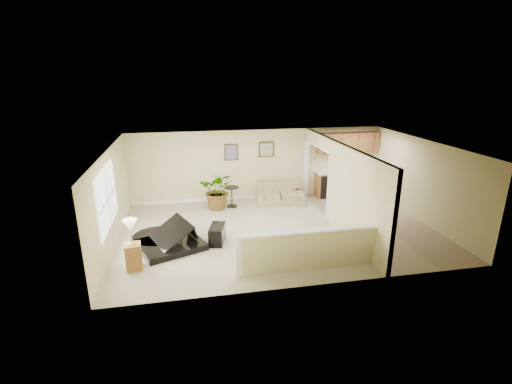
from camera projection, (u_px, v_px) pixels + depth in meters
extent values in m
plane|color=tan|center=(278.00, 230.00, 10.82)|extent=(9.00, 9.00, 0.00)
cube|color=beige|center=(258.00, 165.00, 13.23)|extent=(9.00, 0.04, 2.50)
cube|color=beige|center=(315.00, 232.00, 7.63)|extent=(9.00, 0.04, 2.50)
cube|color=beige|center=(111.00, 199.00, 9.61)|extent=(0.04, 6.00, 2.50)
cube|color=beige|center=(422.00, 181.00, 11.25)|extent=(0.04, 6.00, 2.50)
cube|color=white|center=(279.00, 146.00, 10.05)|extent=(9.00, 6.00, 0.04)
cube|color=tan|center=(377.00, 222.00, 11.39)|extent=(2.70, 6.00, 0.01)
cube|color=beige|center=(357.00, 199.00, 9.64)|extent=(0.12, 3.60, 2.50)
cube|color=beige|center=(319.00, 140.00, 12.09)|extent=(0.12, 2.35, 0.40)
cube|color=beige|center=(309.00, 250.00, 8.55)|extent=(3.30, 0.12, 0.95)
cube|color=white|center=(310.00, 231.00, 8.40)|extent=(3.40, 0.22, 0.05)
cube|color=white|center=(238.00, 256.00, 8.24)|extent=(0.14, 0.14, 1.00)
cube|color=white|center=(107.00, 198.00, 9.09)|extent=(0.05, 2.15, 1.45)
cube|color=#3D2C16|center=(231.00, 152.00, 12.88)|extent=(0.48, 0.03, 0.58)
cube|color=#965F81|center=(231.00, 152.00, 12.86)|extent=(0.40, 0.01, 0.50)
cube|color=#3D2C16|center=(266.00, 149.00, 13.10)|extent=(0.55, 0.03, 0.55)
cube|color=silver|center=(266.00, 149.00, 13.08)|extent=(0.46, 0.01, 0.46)
cube|color=brown|center=(346.00, 183.00, 13.80)|extent=(2.30, 0.60, 0.90)
cube|color=silver|center=(347.00, 171.00, 13.66)|extent=(2.36, 0.65, 0.04)
cube|color=black|center=(326.00, 185.00, 13.66)|extent=(0.60, 0.60, 0.84)
cube|color=brown|center=(348.00, 143.00, 13.45)|extent=(2.30, 0.35, 0.75)
cube|color=black|center=(169.00, 218.00, 9.49)|extent=(1.95, 1.84, 0.32)
cylinder|color=black|center=(163.00, 211.00, 10.02)|extent=(1.34, 1.34, 0.32)
cube|color=white|center=(205.00, 217.00, 9.67)|extent=(0.62, 1.09, 0.02)
cube|color=black|center=(164.00, 206.00, 9.48)|extent=(1.61, 1.61, 0.73)
cube|color=black|center=(217.00, 234.00, 9.97)|extent=(0.53, 0.78, 0.48)
cube|color=tan|center=(280.00, 197.00, 13.03)|extent=(1.71, 1.12, 0.45)
cube|color=tan|center=(278.00, 182.00, 13.22)|extent=(1.61, 0.44, 0.47)
cube|color=tan|center=(261.00, 190.00, 12.81)|extent=(0.32, 0.92, 0.17)
cube|color=tan|center=(300.00, 187.00, 13.07)|extent=(0.32, 0.92, 0.17)
cylinder|color=black|center=(232.00, 206.00, 12.73)|extent=(0.35, 0.35, 0.03)
cylinder|color=black|center=(232.00, 197.00, 12.62)|extent=(0.03, 0.03, 0.68)
cylinder|color=black|center=(232.00, 187.00, 12.52)|extent=(0.49, 0.49, 0.03)
cylinder|color=black|center=(219.00, 205.00, 12.52)|extent=(0.37, 0.37, 0.26)
imported|color=#225218|center=(218.00, 190.00, 12.37)|extent=(1.42, 1.32, 1.29)
cylinder|color=black|center=(297.00, 197.00, 13.35)|extent=(0.27, 0.27, 0.19)
imported|color=#225218|center=(297.00, 193.00, 13.30)|extent=(0.37, 0.37, 0.53)
cube|color=brown|center=(134.00, 256.00, 8.62)|extent=(0.40, 0.40, 0.62)
cylinder|color=gold|center=(132.00, 244.00, 8.52)|extent=(0.17, 0.17, 0.02)
cylinder|color=gold|center=(131.00, 236.00, 8.46)|extent=(0.03, 0.03, 0.41)
cone|color=beige|center=(130.00, 225.00, 8.38)|extent=(0.33, 0.33, 0.27)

